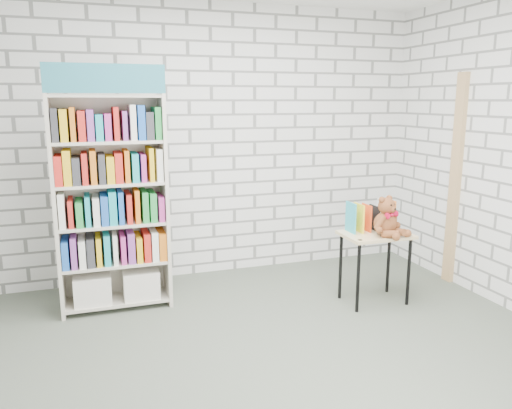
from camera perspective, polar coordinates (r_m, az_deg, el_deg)
name	(u,v)px	position (r m, az deg, el deg)	size (l,w,h in m)	color
ground	(281,359)	(3.78, 2.87, -17.18)	(4.50, 4.50, 0.00)	#4D5548
room_shell	(284,108)	(3.31, 3.20, 10.94)	(4.52, 4.02, 2.81)	silver
bookshelf	(112,202)	(4.52, -16.14, 0.29)	(0.95, 0.37, 2.12)	beige
display_table	(375,243)	(4.67, 13.49, -4.30)	(0.61, 0.43, 0.66)	#DEC185
table_books	(371,217)	(4.70, 12.99, -1.43)	(0.43, 0.19, 0.25)	#2BA6BB
teddy_bear	(388,220)	(4.56, 14.80, -1.71)	(0.33, 0.32, 0.36)	brown
door_trim	(455,181)	(5.36, 21.80, 2.56)	(0.05, 0.12, 2.10)	tan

